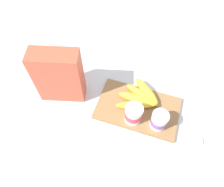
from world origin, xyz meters
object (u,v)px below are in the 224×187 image
Objects in this scene: yogurt_cup_back at (133,114)px; spoon at (198,134)px; yogurt_cup_front at (159,120)px; banana_bunch at (141,97)px; cereal_box at (59,76)px; cutting_board at (138,108)px.

yogurt_cup_back is 0.27m from spoon.
yogurt_cup_front is 0.13m from banana_bunch.
cutting_board is at bearing 169.33° from cereal_box.
yogurt_cup_front is 0.17m from spoon.
yogurt_cup_back is (0.01, 0.06, 0.05)m from cutting_board.
cereal_box is 0.35m from banana_bunch.
cutting_board is at bearing 90.17° from banana_bunch.
yogurt_cup_back is 0.43× the size of banana_bunch.
cutting_board is 4.04× the size of yogurt_cup_back.
cutting_board is at bearing -29.46° from yogurt_cup_front.
cutting_board is 4.30× the size of yogurt_cup_front.
cutting_board is 0.26m from spoon.
spoon is at bearing 163.27° from banana_bunch.
banana_bunch is at bearing 176.25° from cereal_box.
cutting_board is 0.05m from banana_bunch.
spoon is at bearing 171.90° from cutting_board.
spoon is at bearing -175.13° from yogurt_cup_back.
cutting_board reaches higher than spoon.
yogurt_cup_front is (-0.09, 0.05, 0.05)m from cutting_board.
spoon is (-0.16, -0.02, -0.05)m from yogurt_cup_front.
yogurt_cup_back is (-0.32, 0.03, -0.07)m from cereal_box.
spoon is (-0.26, 0.04, -0.00)m from cutting_board.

